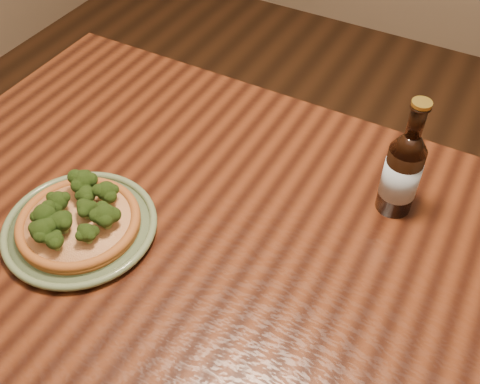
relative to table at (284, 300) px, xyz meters
The scene contains 4 objects.
table is the anchor object (origin of this frame).
plate 0.39m from the table, 164.45° to the right, with size 0.28×0.28×0.02m.
pizza 0.40m from the table, 164.50° to the right, with size 0.22×0.22×0.07m.
beer_bottle 0.31m from the table, 64.09° to the left, with size 0.07×0.07×0.24m.
Camera 1 is at (0.20, -0.44, 1.53)m, focal length 42.00 mm.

